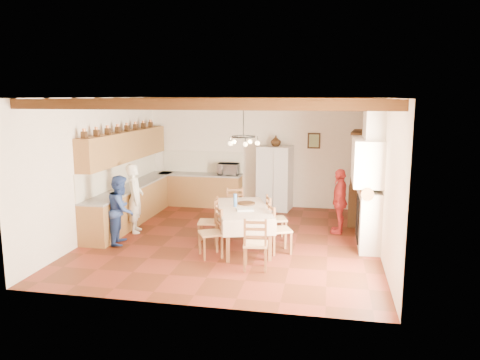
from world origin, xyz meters
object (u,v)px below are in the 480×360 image
hutch (362,177)px  person_man (135,198)px  chair_left_near (211,232)px  dining_table (243,212)px  chair_right_far (276,218)px  chair_end_far (236,209)px  chair_right_near (280,229)px  person_woman_blue (121,210)px  microwave (229,169)px  chair_left_far (208,221)px  chair_end_near (256,243)px  person_woman_red (340,201)px  refrigerator (275,178)px

hutch → person_man: (-5.02, -1.82, -0.33)m
chair_left_near → hutch: bearing=107.1°
dining_table → chair_right_far: size_ratio=2.19×
hutch → chair_end_far: size_ratio=2.31×
chair_right_near → person_woman_blue: size_ratio=0.67×
chair_right_far → person_man: person_man is taller
chair_end_far → microwave: microwave is taller
chair_left_far → chair_left_near: bearing=10.6°
person_woman_blue → person_man: bearing=-7.9°
chair_right_near → chair_end_near: same height
chair_right_near → person_woman_red: person_woman_red is taller
chair_left_far → person_woman_blue: person_woman_blue is taller
dining_table → chair_right_far: chair_right_far is taller
person_woman_red → dining_table: bearing=-46.8°
chair_left_far → person_woman_red: bearing=108.8°
chair_left_near → chair_end_near: (0.95, -0.50, 0.00)m
dining_table → chair_end_far: size_ratio=2.19×
microwave → chair_left_near: bearing=-83.8°
chair_left_far → person_woman_red: 2.99m
chair_right_far → person_woman_red: size_ratio=0.66×
chair_right_far → microwave: 3.28m
microwave → dining_table: bearing=-74.2°
hutch → chair_end_far: 3.14m
chair_left_near → chair_right_far: bearing=109.9°
chair_left_near → chair_end_far: bearing=147.0°
chair_right_near → microwave: size_ratio=1.69×
dining_table → person_man: person_man is taller
chair_right_near → person_woman_red: bearing=-59.4°
chair_left_far → chair_end_near: bearing=36.1°
refrigerator → person_woman_red: (1.68, -1.95, -0.13)m
chair_right_near → person_woman_blue: bearing=67.4°
person_man → person_woman_red: size_ratio=1.07×
person_woman_red → microwave: bearing=-117.0°
dining_table → person_woman_red: (1.92, 1.42, -0.02)m
dining_table → chair_right_near: (0.76, -0.17, -0.26)m
dining_table → person_woman_blue: 2.54m
hutch → person_woman_red: hutch is taller
chair_left_far → chair_end_near: 1.74m
chair_left_near → chair_right_near: size_ratio=1.00×
person_woman_red → chair_right_far: bearing=-52.2°
chair_end_far → microwave: 2.36m
chair_left_near → microwave: (-0.54, 4.06, 0.58)m
chair_end_far → person_woman_blue: (-2.14, -1.42, 0.24)m
chair_right_far → microwave: size_ratio=1.69×
chair_end_near → person_man: (-3.02, 1.77, 0.30)m
refrigerator → person_woman_red: 2.58m
refrigerator → person_man: size_ratio=1.10×
chair_left_near → person_man: person_man is taller
refrigerator → chair_right_near: size_ratio=1.79×
dining_table → chair_left_near: 0.87m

